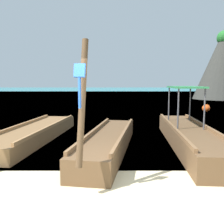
{
  "coord_description": "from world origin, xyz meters",
  "views": [
    {
      "loc": [
        0.04,
        -4.2,
        2.04
      ],
      "look_at": [
        0.0,
        3.37,
        1.16
      ],
      "focal_mm": 39.5,
      "sensor_mm": 36.0,
      "label": 1
    }
  ],
  "objects_px": {
    "longtail_boat_green_ribbon": "(36,133)",
    "longtail_boat_blue_ribbon": "(110,142)",
    "longtail_boat_turquoise_ribbon": "(190,136)",
    "mooring_buoy_near": "(207,108)"
  },
  "relations": [
    {
      "from": "longtail_boat_turquoise_ribbon",
      "to": "mooring_buoy_near",
      "type": "bearing_deg",
      "value": 66.32
    },
    {
      "from": "longtail_boat_green_ribbon",
      "to": "longtail_boat_blue_ribbon",
      "type": "relative_size",
      "value": 1.15
    },
    {
      "from": "longtail_boat_turquoise_ribbon",
      "to": "mooring_buoy_near",
      "type": "distance_m",
      "value": 10.44
    },
    {
      "from": "longtail_boat_blue_ribbon",
      "to": "longtail_boat_turquoise_ribbon",
      "type": "bearing_deg",
      "value": 12.71
    },
    {
      "from": "longtail_boat_green_ribbon",
      "to": "longtail_boat_turquoise_ribbon",
      "type": "bearing_deg",
      "value": -9.92
    },
    {
      "from": "mooring_buoy_near",
      "to": "longtail_boat_green_ribbon",
      "type": "bearing_deg",
      "value": -137.69
    },
    {
      "from": "longtail_boat_turquoise_ribbon",
      "to": "mooring_buoy_near",
      "type": "height_order",
      "value": "longtail_boat_turquoise_ribbon"
    },
    {
      "from": "longtail_boat_blue_ribbon",
      "to": "longtail_boat_turquoise_ribbon",
      "type": "height_order",
      "value": "longtail_boat_blue_ribbon"
    },
    {
      "from": "longtail_boat_green_ribbon",
      "to": "longtail_boat_blue_ribbon",
      "type": "distance_m",
      "value": 3.09
    },
    {
      "from": "longtail_boat_green_ribbon",
      "to": "mooring_buoy_near",
      "type": "relative_size",
      "value": 11.95
    }
  ]
}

